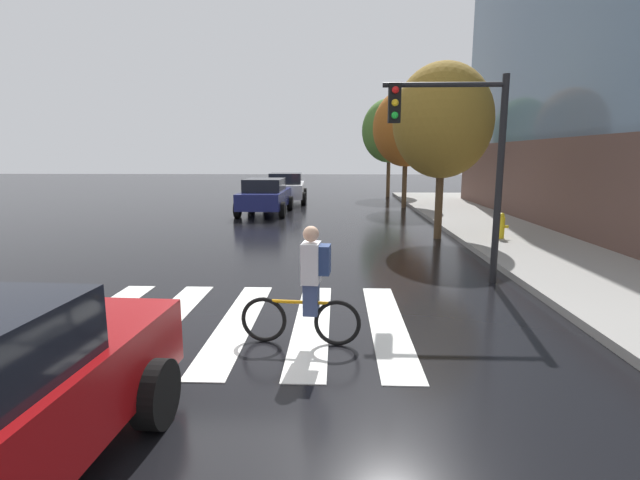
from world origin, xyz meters
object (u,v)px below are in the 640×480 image
object	(u,v)px
sedan_far	(286,187)
traffic_light_near	(460,144)
sedan_mid	(265,196)
street_tree_mid	(406,128)
street_tree_far	(389,131)
street_tree_near	(443,121)
fire_hydrant	(501,226)
cyclist	(309,286)

from	to	relation	value
sedan_far	traffic_light_near	xyz separation A→B (m)	(5.35, -16.78, 2.00)
sedan_far	sedan_mid	bearing A→B (deg)	-94.36
street_tree_mid	street_tree_far	size ratio (longest dim) A/B	0.95
sedan_far	traffic_light_near	size ratio (longest dim) A/B	1.17
traffic_light_near	street_tree_mid	xyz separation A→B (m)	(0.94, 14.25, 1.10)
street_tree_mid	street_tree_near	bearing A→B (deg)	-91.04
traffic_light_near	fire_hydrant	distance (m)	5.67
traffic_light_near	street_tree_far	bearing A→B (deg)	87.73
cyclist	street_tree_near	xyz separation A→B (m)	(3.62, 8.72, 2.83)
cyclist	fire_hydrant	bearing A→B (deg)	56.03
cyclist	street_tree_mid	xyz separation A→B (m)	(3.78, 17.67, 3.12)
cyclist	sedan_mid	bearing A→B (deg)	100.94
sedan_mid	street_tree_near	distance (m)	9.50
sedan_far	traffic_light_near	bearing A→B (deg)	-72.33
traffic_light_near	street_tree_mid	bearing A→B (deg)	86.22
street_tree_near	street_tree_far	world-z (taller)	street_tree_far
cyclist	street_tree_near	distance (m)	9.85
fire_hydrant	street_tree_near	world-z (taller)	street_tree_near
sedan_far	street_tree_near	distance (m)	13.31
cyclist	fire_hydrant	size ratio (longest dim) A/B	2.19
street_tree_near	sedan_far	bearing A→B (deg)	118.07
cyclist	street_tree_far	size ratio (longest dim) A/B	0.28
fire_hydrant	street_tree_far	world-z (taller)	street_tree_far
traffic_light_near	street_tree_far	world-z (taller)	street_tree_far
street_tree_near	street_tree_mid	world-z (taller)	street_tree_mid
cyclist	traffic_light_near	world-z (taller)	traffic_light_near
street_tree_mid	sedan_far	bearing A→B (deg)	158.06
sedan_mid	cyclist	size ratio (longest dim) A/B	2.72
sedan_far	street_tree_mid	distance (m)	7.45
traffic_light_near	street_tree_mid	world-z (taller)	street_tree_mid
cyclist	fire_hydrant	xyz separation A→B (m)	(5.35, 7.94, -0.31)
sedan_mid	street_tree_far	distance (m)	11.83
cyclist	street_tree_far	xyz separation A→B (m)	(3.67, 24.26, 3.33)
fire_hydrant	street_tree_near	distance (m)	3.67
sedan_far	cyclist	size ratio (longest dim) A/B	2.87
street_tree_far	street_tree_mid	bearing A→B (deg)	-89.01
sedan_mid	traffic_light_near	bearing A→B (deg)	-63.64
street_tree_mid	street_tree_far	xyz separation A→B (m)	(-0.11, 6.59, 0.21)
sedan_far	street_tree_mid	world-z (taller)	street_tree_mid
sedan_mid	traffic_light_near	distance (m)	13.09
sedan_mid	street_tree_far	world-z (taller)	street_tree_far
fire_hydrant	street_tree_near	xyz separation A→B (m)	(-1.73, 0.78, 3.14)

